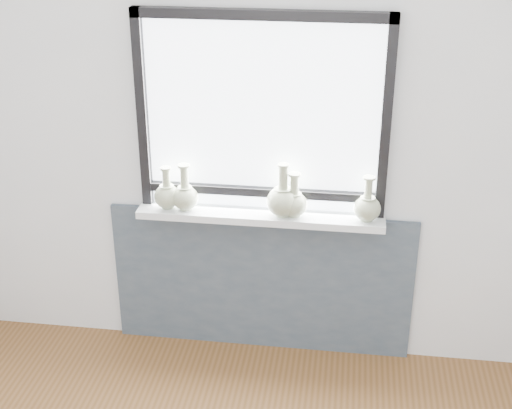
# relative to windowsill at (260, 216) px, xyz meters

# --- Properties ---
(back_wall) EXTENTS (3.60, 0.02, 2.60)m
(back_wall) POSITION_rel_windowsill_xyz_m (0.00, 0.10, 0.42)
(back_wall) COLOR silver
(back_wall) RESTS_ON ground
(apron_panel) EXTENTS (1.70, 0.03, 0.86)m
(apron_panel) POSITION_rel_windowsill_xyz_m (0.00, 0.07, -0.45)
(apron_panel) COLOR #45505B
(apron_panel) RESTS_ON ground
(windowsill) EXTENTS (1.32, 0.18, 0.04)m
(windowsill) POSITION_rel_windowsill_xyz_m (0.00, 0.00, 0.00)
(windowsill) COLOR white
(windowsill) RESTS_ON apron_panel
(window) EXTENTS (1.30, 0.06, 1.05)m
(window) POSITION_rel_windowsill_xyz_m (0.00, 0.06, 0.56)
(window) COLOR black
(window) RESTS_ON windowsill
(vase_a) EXTENTS (0.14, 0.14, 0.23)m
(vase_a) POSITION_rel_windowsill_xyz_m (-0.50, -0.01, 0.10)
(vase_a) COLOR #A8B38F
(vase_a) RESTS_ON windowsill
(vase_b) EXTENTS (0.14, 0.14, 0.26)m
(vase_b) POSITION_rel_windowsill_xyz_m (-0.40, -0.01, 0.10)
(vase_b) COLOR #A8B38F
(vase_b) RESTS_ON windowsill
(vase_c) EXTENTS (0.17, 0.17, 0.29)m
(vase_c) POSITION_rel_windowsill_xyz_m (0.12, -0.01, 0.11)
(vase_c) COLOR #A8B38F
(vase_c) RESTS_ON windowsill
(vase_d) EXTENTS (0.14, 0.14, 0.24)m
(vase_d) POSITION_rel_windowsill_xyz_m (0.18, -0.02, 0.10)
(vase_d) COLOR #A8B38F
(vase_d) RESTS_ON windowsill
(vase_e) EXTENTS (0.14, 0.14, 0.24)m
(vase_e) POSITION_rel_windowsill_xyz_m (0.56, -0.01, 0.10)
(vase_e) COLOR #A8B38F
(vase_e) RESTS_ON windowsill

